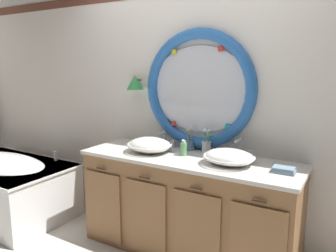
% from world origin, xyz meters
% --- Properties ---
extents(back_wall_assembly, '(6.40, 0.26, 2.60)m').
position_xyz_m(back_wall_assembly, '(0.01, 0.58, 1.32)').
color(back_wall_assembly, silver).
rests_on(back_wall_assembly, ground_plane).
extents(vanity_counter, '(1.90, 0.65, 0.87)m').
position_xyz_m(vanity_counter, '(0.13, 0.25, 0.44)').
color(vanity_counter, olive).
rests_on(vanity_counter, ground_plane).
extents(bathtub, '(1.61, 0.91, 0.69)m').
position_xyz_m(bathtub, '(-2.00, -0.11, 0.35)').
color(bathtub, white).
rests_on(bathtub, ground_plane).
extents(sink_basin_left, '(0.41, 0.41, 0.13)m').
position_xyz_m(sink_basin_left, '(-0.24, 0.22, 0.94)').
color(sink_basin_left, white).
rests_on(sink_basin_left, vanity_counter).
extents(sink_basin_right, '(0.41, 0.41, 0.12)m').
position_xyz_m(sink_basin_right, '(0.50, 0.22, 0.93)').
color(sink_basin_right, white).
rests_on(sink_basin_right, vanity_counter).
extents(faucet_set_left, '(0.24, 0.12, 0.15)m').
position_xyz_m(faucet_set_left, '(-0.24, 0.47, 0.93)').
color(faucet_set_left, silver).
rests_on(faucet_set_left, vanity_counter).
extents(faucet_set_right, '(0.24, 0.13, 0.17)m').
position_xyz_m(faucet_set_right, '(0.50, 0.47, 0.93)').
color(faucet_set_right, silver).
rests_on(faucet_set_right, vanity_counter).
extents(toothbrush_holder_left, '(0.09, 0.09, 0.22)m').
position_xyz_m(toothbrush_holder_left, '(0.04, 0.47, 0.93)').
color(toothbrush_holder_left, slate).
rests_on(toothbrush_holder_left, vanity_counter).
extents(toothbrush_holder_right, '(0.09, 0.09, 0.22)m').
position_xyz_m(toothbrush_holder_right, '(0.21, 0.45, 0.93)').
color(toothbrush_holder_right, silver).
rests_on(toothbrush_holder_right, vanity_counter).
extents(soap_dispenser, '(0.05, 0.06, 0.14)m').
position_xyz_m(soap_dispenser, '(0.08, 0.27, 0.93)').
color(soap_dispenser, '#6BAD66').
rests_on(soap_dispenser, vanity_counter).
extents(folded_hand_towel, '(0.17, 0.12, 0.04)m').
position_xyz_m(folded_hand_towel, '(0.92, 0.24, 0.89)').
color(folded_hand_towel, '#7593A8').
rests_on(folded_hand_towel, vanity_counter).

